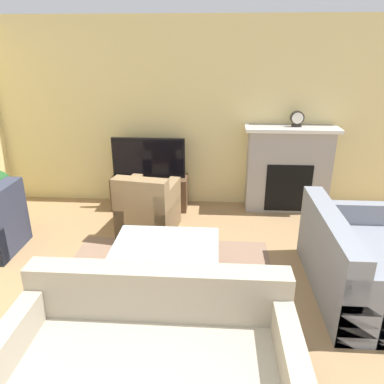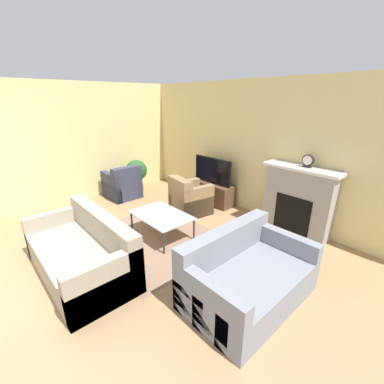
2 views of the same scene
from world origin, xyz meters
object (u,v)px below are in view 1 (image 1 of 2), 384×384
at_px(couch_loveseat, 361,267).
at_px(tv, 149,158).
at_px(couch_sectional, 153,360).
at_px(coffee_table, 166,245).
at_px(armchair_accent, 148,211).
at_px(mantel_clock, 297,118).

bearing_deg(couch_loveseat, tv, 51.40).
xyz_separation_m(couch_sectional, coffee_table, (-0.09, 1.43, 0.09)).
height_order(couch_loveseat, coffee_table, couch_loveseat).
xyz_separation_m(couch_loveseat, coffee_table, (-1.94, 0.13, 0.09)).
xyz_separation_m(couch_sectional, armchair_accent, (-0.46, 2.42, 0.02)).
xyz_separation_m(coffee_table, mantel_clock, (1.60, 1.90, 0.98)).
height_order(tv, couch_loveseat, tv).
bearing_deg(tv, couch_loveseat, -38.60).
xyz_separation_m(tv, coffee_table, (0.49, -1.80, -0.41)).
relative_size(coffee_table, mantel_clock, 4.93).
bearing_deg(armchair_accent, tv, -72.73).
height_order(couch_sectional, couch_loveseat, same).
height_order(tv, armchair_accent, tv).
xyz_separation_m(couch_sectional, mantel_clock, (1.51, 3.33, 1.07)).
bearing_deg(tv, mantel_clock, 2.73).
xyz_separation_m(armchair_accent, coffee_table, (0.37, -0.99, 0.07)).
height_order(couch_sectional, coffee_table, couch_sectional).
bearing_deg(mantel_clock, armchair_accent, -155.32).
distance_m(tv, armchair_accent, 0.94).
bearing_deg(armchair_accent, couch_loveseat, 163.17).
xyz_separation_m(couch_sectional, couch_loveseat, (1.85, 1.29, -0.00)).
bearing_deg(couch_loveseat, couch_sectional, 124.99).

